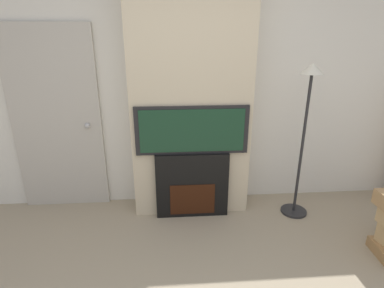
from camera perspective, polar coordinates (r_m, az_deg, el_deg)
wall_back at (r=3.32m, az=-0.50°, el=10.87°), size 6.00×0.06×2.70m
chimney_breast at (r=3.11m, az=-0.25°, el=10.27°), size 1.23×0.36×2.70m
fireplace at (r=3.26m, az=0.00°, el=-7.72°), size 0.77×0.15×0.72m
television at (r=3.02m, az=0.00°, el=2.66°), size 1.15×0.07×0.50m
floor_lamp at (r=3.23m, az=20.85°, el=4.36°), size 0.28×0.28×1.63m
entry_door at (r=3.55m, az=-24.36°, el=3.90°), size 0.95×0.09×2.00m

